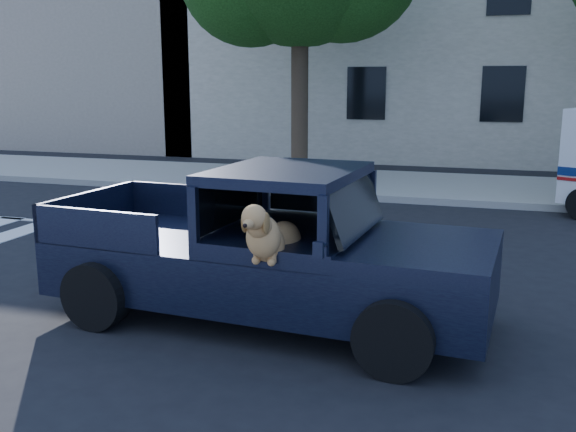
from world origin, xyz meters
The scene contains 6 objects.
ground centered at (0.00, 0.00, 0.00)m, with size 120.00×120.00×0.00m, color black.
far_sidewalk centered at (0.00, 9.20, 0.07)m, with size 60.00×4.00×0.15m, color gray.
lane_stripes centered at (2.00, 3.40, 0.01)m, with size 21.60×0.14×0.01m, color silver, non-canonical shape.
building_main centered at (3.00, 16.50, 4.50)m, with size 26.00×6.00×9.00m, color beige.
building_left centered at (-15.00, 16.50, 4.00)m, with size 12.00×6.00×8.00m, color tan.
pickup_truck centered at (-1.58, -0.09, 0.57)m, with size 4.85×2.58×1.69m.
Camera 1 is at (0.72, -6.43, 2.59)m, focal length 40.00 mm.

